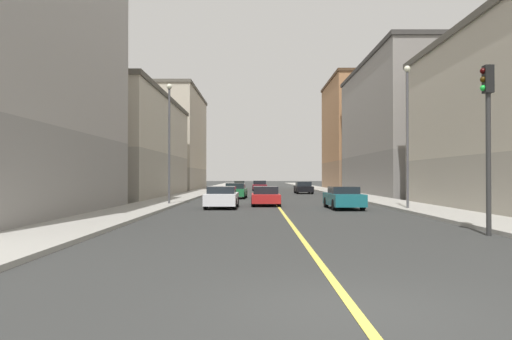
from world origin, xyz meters
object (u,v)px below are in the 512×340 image
(car_teal, at_px, (344,198))
(building_right_distant, at_px, (172,141))
(car_yellow, at_px, (240,185))
(building_left_far, at_px, (357,135))
(car_green, at_px, (236,191))
(building_left_mid, at_px, (401,129))
(car_maroon, at_px, (260,186))
(street_lamp_right_near, at_px, (170,132))
(street_lamp_left_near, at_px, (408,123))
(car_red, at_px, (266,196))
(traffic_light_left_near, at_px, (489,124))
(car_white, at_px, (223,197))
(car_black, at_px, (304,188))
(building_right_midblock, at_px, (127,146))

(car_teal, bearing_deg, building_right_distant, 111.95)
(car_yellow, bearing_deg, building_left_far, -1.28)
(car_green, bearing_deg, building_left_mid, 27.44)
(building_left_mid, bearing_deg, car_maroon, 134.84)
(car_green, bearing_deg, street_lamp_right_near, -109.82)
(street_lamp_left_near, xyz_separation_m, street_lamp_right_near, (-14.26, 4.77, -0.08))
(building_left_far, relative_size, car_maroon, 4.48)
(street_lamp_left_near, bearing_deg, car_red, 148.94)
(street_lamp_left_near, bearing_deg, car_maroon, 101.61)
(traffic_light_left_near, xyz_separation_m, car_white, (-9.60, 14.31, -2.95))
(car_yellow, distance_m, car_black, 21.62)
(building_right_distant, bearing_deg, car_green, -70.12)
(street_lamp_right_near, bearing_deg, car_green, 70.18)
(street_lamp_left_near, distance_m, car_red, 10.20)
(building_right_distant, distance_m, street_lamp_right_near, 40.74)
(street_lamp_right_near, bearing_deg, car_red, -0.04)
(building_left_far, xyz_separation_m, car_black, (-9.88, -19.76, -7.57))
(building_left_mid, xyz_separation_m, traffic_light_left_near, (-7.65, -36.56, -3.29))
(car_green, bearing_deg, car_red, -77.52)
(traffic_light_left_near, bearing_deg, street_lamp_left_near, 85.19)
(car_maroon, height_order, car_yellow, car_maroon)
(building_right_distant, relative_size, car_black, 4.82)
(street_lamp_left_near, relative_size, car_green, 1.87)
(car_red, bearing_deg, car_green, 102.48)
(building_left_far, xyz_separation_m, car_red, (-14.55, -42.97, -7.61))
(car_red, distance_m, car_white, 3.71)
(car_yellow, bearing_deg, car_teal, -80.65)
(car_maroon, bearing_deg, street_lamp_right_near, -100.17)
(building_right_midblock, distance_m, car_maroon, 23.78)
(car_white, bearing_deg, building_left_far, 69.24)
(car_red, bearing_deg, street_lamp_right_near, 179.96)
(street_lamp_right_near, bearing_deg, building_right_distant, 99.39)
(building_left_mid, height_order, car_teal, building_left_mid)
(building_right_midblock, height_order, car_black, building_right_midblock)
(car_red, bearing_deg, street_lamp_left_near, -31.06)
(building_left_mid, relative_size, street_lamp_left_near, 3.07)
(building_left_mid, relative_size, building_right_midblock, 0.97)
(building_left_mid, relative_size, car_yellow, 5.74)
(building_right_distant, xyz_separation_m, car_white, (10.28, -42.68, -6.39))
(building_right_distant, xyz_separation_m, traffic_light_left_near, (19.87, -56.98, -3.43))
(car_yellow, bearing_deg, car_black, -68.81)
(building_left_far, height_order, car_green, building_left_far)
(traffic_light_left_near, height_order, street_lamp_left_near, street_lamp_left_near)
(car_red, bearing_deg, car_black, 78.63)
(car_red, bearing_deg, building_right_midblock, 131.04)
(building_left_mid, height_order, street_lamp_left_near, building_left_mid)
(traffic_light_left_near, distance_m, car_teal, 14.02)
(car_green, distance_m, car_white, 13.45)
(traffic_light_left_near, xyz_separation_m, car_green, (-9.31, 27.76, -2.96))
(building_right_distant, relative_size, street_lamp_left_near, 2.66)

